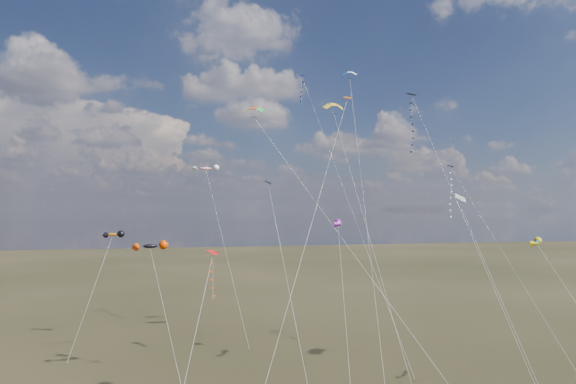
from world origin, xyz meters
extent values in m
cube|color=black|center=(13.07, 14.05, 29.76)|extent=(1.37, 1.36, 0.30)
cylinder|color=silver|center=(14.89, 5.95, 14.88)|extent=(3.67, 16.23, 29.77)
cube|color=#0D0D4E|center=(5.39, 32.14, 36.02)|extent=(0.94, 0.88, 0.38)
cylinder|color=silver|center=(8.22, 20.93, 18.01)|extent=(5.69, 22.45, 36.04)
cube|color=#332316|center=(11.05, 9.72, 0.06)|extent=(0.10, 0.10, 0.12)
cube|color=black|center=(-1.66, 21.11, 20.23)|extent=(1.09, 1.13, 0.41)
cylinder|color=silver|center=(-1.24, 13.38, 10.12)|extent=(0.86, 15.48, 20.24)
cube|color=red|center=(-9.01, 9.58, 13.16)|extent=(1.35, 1.35, 0.38)
cylinder|color=silver|center=(-11.01, 4.13, 6.58)|extent=(4.02, 10.93, 13.18)
cube|color=#0D0951|center=(20.07, 17.85, 22.27)|extent=(0.86, 0.88, 0.25)
cylinder|color=silver|center=(23.09, 11.08, 11.14)|extent=(6.08, 13.57, 22.29)
cube|color=#D75500|center=(6.05, 15.29, 29.31)|extent=(0.82, 0.76, 0.35)
cylinder|color=silver|center=(-1.04, 6.24, 14.65)|extent=(14.22, 18.12, 29.32)
cylinder|color=silver|center=(9.34, 18.06, 15.57)|extent=(1.52, 19.01, 31.14)
cylinder|color=silver|center=(9.40, 18.90, 18.06)|extent=(4.21, 20.60, 36.13)
cylinder|color=silver|center=(18.86, 7.31, 9.29)|extent=(1.17, 11.31, 18.60)
cylinder|color=silver|center=(2.71, 4.98, 13.70)|extent=(14.60, 17.83, 27.41)
ellipsoid|color=black|center=(-14.77, 19.02, 13.18)|extent=(3.22, 1.60, 1.07)
cylinder|color=silver|center=(-13.16, 15.74, 6.59)|extent=(3.25, 6.58, 13.19)
ellipsoid|color=orange|center=(-20.16, 35.43, 13.69)|extent=(2.82, 1.82, 1.05)
cylinder|color=silver|center=(-21.94, 29.60, 6.84)|extent=(3.59, 11.69, 13.70)
cube|color=#332316|center=(-23.72, 23.77, 0.06)|extent=(0.10, 0.10, 0.12)
ellipsoid|color=silver|center=(5.25, 16.23, 15.56)|extent=(1.43, 2.30, 0.84)
cylinder|color=silver|center=(4.20, 11.45, 7.78)|extent=(2.12, 9.59, 15.58)
ellipsoid|color=red|center=(-7.13, 43.15, 23.48)|extent=(3.81, 2.02, 1.18)
cylinder|color=silver|center=(-5.17, 33.72, 11.74)|extent=(3.94, 18.88, 23.49)
cube|color=#332316|center=(-3.22, 24.29, 0.06)|extent=(0.10, 0.10, 0.12)
ellipsoid|color=#1761AF|center=(21.22, 4.74, 13.95)|extent=(2.22, 2.22, 0.78)
camera|label=1|loc=(-13.27, -37.35, 17.01)|focal=32.00mm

